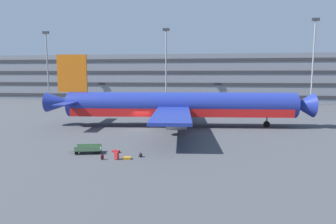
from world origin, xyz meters
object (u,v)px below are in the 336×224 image
at_px(suitcase_upright, 127,158).
at_px(backpack_purple, 140,155).
at_px(suitcase_teal, 117,156).
at_px(backpack_large, 102,157).
at_px(baggage_cart, 88,149).
at_px(airliner, 178,106).
at_px(suitcase_navy, 116,151).

bearing_deg(suitcase_upright, backpack_purple, 38.13).
distance_m(suitcase_teal, backpack_large, 1.34).
bearing_deg(suitcase_upright, baggage_cart, 161.29).
bearing_deg(backpack_large, baggage_cart, 138.00).
distance_m(suitcase_teal, suitcase_upright, 0.98).
height_order(suitcase_upright, backpack_large, backpack_large).
height_order(airliner, suitcase_upright, airliner).
distance_m(suitcase_teal, suitcase_navy, 2.52).
bearing_deg(suitcase_teal, suitcase_upright, 12.41).
relative_size(suitcase_navy, backpack_large, 1.48).
height_order(suitcase_teal, baggage_cart, suitcase_teal).
distance_m(suitcase_upright, backpack_purple, 1.37).
xyz_separation_m(suitcase_upright, backpack_large, (-2.23, -0.45, 0.14)).
bearing_deg(suitcase_navy, backpack_purple, -25.11).
distance_m(suitcase_teal, backpack_purple, 2.26).
bearing_deg(backpack_purple, suitcase_upright, -141.87).
bearing_deg(suitcase_upright, suitcase_teal, -167.59).
distance_m(backpack_large, baggage_cart, 2.89).
height_order(suitcase_teal, backpack_large, suitcase_teal).
relative_size(airliner, suitcase_upright, 52.16).
relative_size(airliner, backpack_purple, 87.32).
bearing_deg(suitcase_teal, baggage_cart, 153.99).
distance_m(suitcase_teal, baggage_cart, 3.84).
bearing_deg(baggage_cart, airliner, 65.75).
relative_size(airliner, backpack_large, 71.63).
relative_size(suitcase_upright, backpack_large, 1.37).
bearing_deg(backpack_purple, suitcase_teal, -152.34).
xyz_separation_m(suitcase_navy, backpack_large, (-0.48, -2.62, 0.14)).
relative_size(suitcase_navy, backpack_purple, 1.81).
height_order(airliner, baggage_cart, airliner).
xyz_separation_m(backpack_purple, baggage_cart, (-5.45, 0.64, 0.23)).
xyz_separation_m(suitcase_teal, suitcase_upright, (0.92, 0.20, -0.26)).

